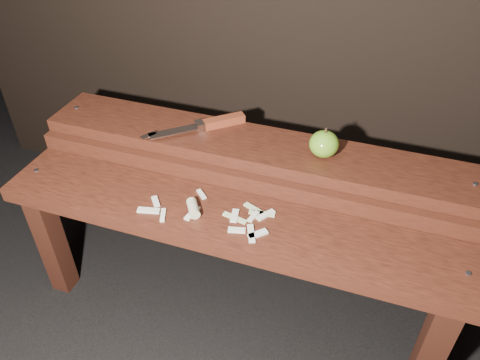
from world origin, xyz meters
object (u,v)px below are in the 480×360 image
(bench_rear_tier, at_px, (252,168))
(knife, at_px, (211,124))
(apple, at_px, (324,144))
(bench_front_tier, at_px, (224,238))

(bench_rear_tier, relative_size, knife, 4.99)
(bench_rear_tier, relative_size, apple, 14.81)
(apple, height_order, knife, apple)
(bench_front_tier, xyz_separation_m, apple, (0.19, 0.23, 0.18))
(bench_front_tier, height_order, apple, apple)
(bench_rear_tier, distance_m, knife, 0.17)
(apple, bearing_deg, bench_front_tier, -129.36)
(bench_front_tier, height_order, bench_rear_tier, bench_rear_tier)
(bench_front_tier, bearing_deg, apple, 50.64)
(bench_rear_tier, bearing_deg, bench_front_tier, -90.00)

